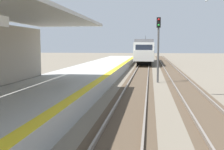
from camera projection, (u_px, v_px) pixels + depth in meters
name	position (u px, v px, depth m)	size (l,w,h in m)	color
station_platform	(56.00, 90.00, 15.91)	(5.00, 80.00, 0.91)	#A8A8A3
track_pair_nearest_platform	(137.00, 88.00, 19.30)	(2.34, 120.00, 0.16)	#4C3D2D
track_pair_middle	(187.00, 89.00, 18.84)	(2.34, 120.00, 0.16)	#4C3D2D
approaching_train	(145.00, 50.00, 47.26)	(2.93, 19.60, 4.76)	silver
rail_signal_post	(158.00, 43.00, 22.23)	(0.32, 0.34, 5.20)	#4C4C4C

